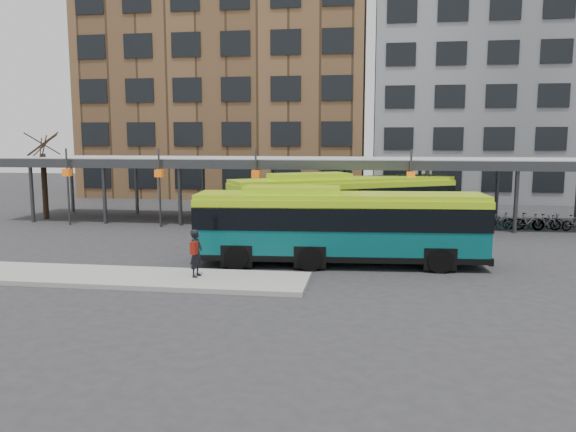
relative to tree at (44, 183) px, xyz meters
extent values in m
plane|color=#28282B|center=(18.00, -12.00, -2.43)|extent=(120.00, 120.00, 0.00)
cube|color=gray|center=(12.50, -15.00, -2.34)|extent=(14.00, 3.00, 0.18)
cube|color=#999B9E|center=(18.00, 1.00, 1.57)|extent=(40.00, 6.00, 0.35)
cube|color=#383A3D|center=(18.00, -2.00, 1.42)|extent=(40.00, 0.15, 0.55)
cylinder|color=#383A3D|center=(0.00, -1.50, -0.53)|extent=(0.24, 0.24, 3.80)
cylinder|color=#383A3D|center=(0.00, 3.50, -0.53)|extent=(0.24, 0.24, 3.80)
cylinder|color=#383A3D|center=(5.00, -1.50, -0.53)|extent=(0.24, 0.24, 3.80)
cylinder|color=#383A3D|center=(5.00, 3.50, -0.53)|extent=(0.24, 0.24, 3.80)
cylinder|color=#383A3D|center=(10.00, -1.50, -0.53)|extent=(0.24, 0.24, 3.80)
cylinder|color=#383A3D|center=(10.00, 3.50, -0.53)|extent=(0.24, 0.24, 3.80)
cylinder|color=#383A3D|center=(15.00, -1.50, -0.53)|extent=(0.24, 0.24, 3.80)
cylinder|color=#383A3D|center=(15.00, 3.50, -0.53)|extent=(0.24, 0.24, 3.80)
cylinder|color=#383A3D|center=(20.00, -1.50, -0.53)|extent=(0.24, 0.24, 3.80)
cylinder|color=#383A3D|center=(20.00, 3.50, -0.53)|extent=(0.24, 0.24, 3.80)
cylinder|color=#383A3D|center=(25.00, -1.50, -0.53)|extent=(0.24, 0.24, 3.80)
cylinder|color=#383A3D|center=(25.00, 3.50, -0.53)|extent=(0.24, 0.24, 3.80)
cylinder|color=#383A3D|center=(30.00, -1.50, -0.53)|extent=(0.24, 0.24, 3.80)
cylinder|color=#383A3D|center=(30.00, 3.50, -0.53)|extent=(0.24, 0.24, 3.80)
cylinder|color=#383A3D|center=(3.00, -2.30, -0.03)|extent=(0.12, 0.12, 4.80)
cube|color=#E55D0D|center=(3.00, -2.30, 0.87)|extent=(0.45, 0.45, 0.45)
cylinder|color=#383A3D|center=(9.00, -2.30, -0.03)|extent=(0.12, 0.12, 4.80)
cube|color=#E55D0D|center=(9.00, -2.30, 0.87)|extent=(0.45, 0.45, 0.45)
cylinder|color=#383A3D|center=(15.00, -2.30, -0.03)|extent=(0.12, 0.12, 4.80)
cube|color=#E55D0D|center=(15.00, -2.30, 0.87)|extent=(0.45, 0.45, 0.45)
cylinder|color=#383A3D|center=(24.00, -2.30, -0.03)|extent=(0.12, 0.12, 4.80)
cube|color=#E55D0D|center=(24.00, -2.30, 0.87)|extent=(0.45, 0.45, 0.45)
cylinder|color=black|center=(0.00, 0.00, -0.23)|extent=(0.36, 0.36, 4.40)
cylinder|color=black|center=(0.10, 0.00, 2.37)|extent=(0.08, 1.63, 1.59)
cylinder|color=black|center=(0.00, 0.10, 2.37)|extent=(1.63, 0.13, 1.59)
cylinder|color=black|center=(-0.10, -0.01, 2.37)|extent=(0.15, 1.63, 1.59)
cylinder|color=black|center=(0.00, -0.10, 2.37)|extent=(1.63, 0.10, 1.59)
cube|color=brown|center=(8.00, 20.00, 8.57)|extent=(26.00, 14.00, 22.00)
cube|color=slate|center=(34.00, 20.00, 7.57)|extent=(24.00, 14.00, 20.00)
cube|color=#074F51|center=(20.45, -11.20, -0.82)|extent=(12.29, 3.41, 2.53)
cube|color=black|center=(20.45, -11.20, -0.31)|extent=(12.34, 3.48, 0.96)
cube|color=#A3D015|center=(20.45, -11.20, 0.55)|extent=(12.28, 3.31, 0.20)
cube|color=#A3D015|center=(18.43, -11.35, 0.75)|extent=(4.17, 2.11, 0.35)
cube|color=black|center=(20.45, -11.20, -1.96)|extent=(12.35, 3.48, 0.24)
cylinder|color=black|center=(24.57, -12.13, -1.93)|extent=(1.03, 0.38, 1.01)
cylinder|color=black|center=(24.39, -9.67, -1.93)|extent=(1.03, 0.38, 1.01)
cylinder|color=black|center=(19.33, -12.52, -1.93)|extent=(1.03, 0.38, 1.01)
cylinder|color=black|center=(19.15, -10.06, -1.93)|extent=(1.03, 0.38, 1.01)
cylinder|color=black|center=(16.31, -12.74, -1.93)|extent=(1.03, 0.38, 1.01)
cylinder|color=black|center=(16.12, -10.28, -1.93)|extent=(1.03, 0.38, 1.01)
cube|color=#074F51|center=(20.33, -3.86, -0.73)|extent=(12.40, 8.68, 2.66)
cube|color=black|center=(20.33, -3.86, -0.20)|extent=(12.47, 8.76, 1.01)
cube|color=#A3D015|center=(20.33, -3.86, 0.71)|extent=(12.34, 8.58, 0.21)
cube|color=#A3D015|center=(18.48, -4.92, 0.92)|extent=(4.65, 3.78, 0.37)
cube|color=black|center=(20.33, -3.86, -1.93)|extent=(12.48, 8.76, 0.26)
cylinder|color=black|center=(24.66, -2.86, -1.90)|extent=(1.08, 0.81, 1.06)
cylinder|color=black|center=(23.37, -0.61, -1.90)|extent=(1.08, 0.81, 1.06)
cylinder|color=black|center=(19.87, -5.62, -1.90)|extent=(1.08, 0.81, 1.06)
cylinder|color=black|center=(18.57, -3.37, -1.90)|extent=(1.08, 0.81, 1.06)
cylinder|color=black|center=(17.10, -7.22, -1.90)|extent=(1.08, 0.81, 1.06)
cylinder|color=black|center=(15.80, -4.96, -1.90)|extent=(1.08, 0.81, 1.06)
imported|color=black|center=(15.25, -14.83, -1.35)|extent=(0.51, 0.71, 1.81)
cube|color=maroon|center=(15.23, -15.01, -1.11)|extent=(0.23, 0.36, 0.48)
imported|color=slate|center=(28.94, -0.36, -2.01)|extent=(1.67, 0.79, 0.84)
imported|color=slate|center=(29.46, -0.03, -1.91)|extent=(1.81, 0.99, 1.05)
imported|color=slate|center=(30.41, -0.15, -2.00)|extent=(1.74, 0.91, 0.87)
imported|color=slate|center=(31.05, -0.38, -1.92)|extent=(1.78, 0.77, 1.03)
imported|color=slate|center=(31.92, 0.31, -2.00)|extent=(1.64, 0.58, 0.86)
imported|color=slate|center=(32.11, -0.27, -1.95)|extent=(1.63, 0.53, 0.97)
imported|color=slate|center=(32.35, 0.21, -1.96)|extent=(1.89, 0.88, 0.95)
imported|color=slate|center=(33.67, -0.23, -1.95)|extent=(1.66, 0.88, 0.96)
camera|label=1|loc=(21.71, -34.92, 2.93)|focal=35.00mm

